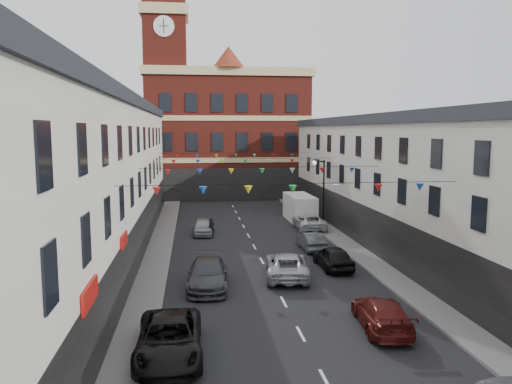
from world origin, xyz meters
name	(u,v)px	position (x,y,z in m)	size (l,w,h in m)	color
ground	(271,279)	(0.00, 0.00, 0.00)	(160.00, 160.00, 0.00)	black
pavement_left	(153,272)	(-6.90, 2.00, 0.07)	(1.80, 64.00, 0.15)	#605E5B
pavement_right	(373,264)	(6.90, 2.00, 0.07)	(1.80, 64.00, 0.15)	#605E5B
terrace_left	(61,188)	(-11.78, 1.00, 5.35)	(8.40, 56.00, 10.70)	beige
terrace_right	(457,191)	(11.78, 1.00, 4.85)	(8.40, 56.00, 9.70)	beige
civic_building	(226,134)	(0.00, 37.95, 8.14)	(20.60, 13.30, 18.50)	maroon
clock_tower	(166,78)	(-7.50, 35.00, 14.93)	(5.60, 5.60, 30.00)	maroon
distant_hill	(195,150)	(-4.00, 62.00, 5.00)	(40.00, 14.00, 10.00)	#305126
street_lamp	(321,185)	(6.55, 14.00, 3.90)	(1.10, 0.36, 6.00)	black
car_left_c	(169,339)	(-5.41, -9.50, 0.74)	(2.45, 5.32, 1.48)	black
car_left_d	(208,274)	(-3.71, -1.19, 0.76)	(2.13, 5.25, 1.52)	#393B40
car_left_e	(203,227)	(-3.68, 12.91, 0.66)	(1.55, 3.86, 1.32)	#9EA3A7
car_right_c	(382,314)	(3.60, -7.87, 0.68)	(1.89, 4.66, 1.35)	#531310
car_right_d	(333,257)	(4.16, 1.64, 0.72)	(1.70, 4.23, 1.44)	black
car_right_e	(311,241)	(3.96, 6.64, 0.65)	(1.37, 3.92, 1.29)	#45484C
car_right_f	(309,222)	(5.50, 13.85, 0.70)	(2.34, 5.07, 1.41)	silver
moving_car	(287,265)	(0.95, 0.14, 0.72)	(2.40, 5.21, 1.45)	#ACADB3
white_van	(300,208)	(5.60, 18.12, 1.24)	(2.15, 5.60, 2.48)	white
pedestrian	(212,228)	(-3.00, 11.98, 0.75)	(0.55, 0.36, 1.50)	black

